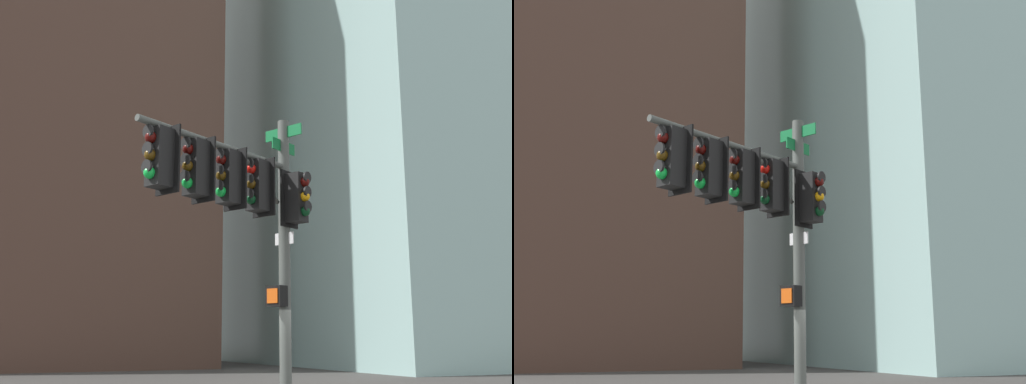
% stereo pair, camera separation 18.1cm
% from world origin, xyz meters
% --- Properties ---
extents(signal_pole_assembly, '(3.91, 2.16, 6.41)m').
position_xyz_m(signal_pole_assembly, '(-1.32, -0.82, 4.36)').
color(signal_pole_assembly, '#4C514C').
rests_on(signal_pole_assembly, ground_plane).
extents(building_brick_nearside, '(18.76, 15.90, 36.35)m').
position_xyz_m(building_brick_nearside, '(26.90, 32.60, 18.17)').
color(building_brick_nearside, '#4C3328').
rests_on(building_brick_nearside, ground_plane).
extents(building_brick_midblock, '(20.66, 18.68, 46.59)m').
position_xyz_m(building_brick_midblock, '(-0.39, 37.82, 23.30)').
color(building_brick_midblock, '#4C3328').
rests_on(building_brick_midblock, ground_plane).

